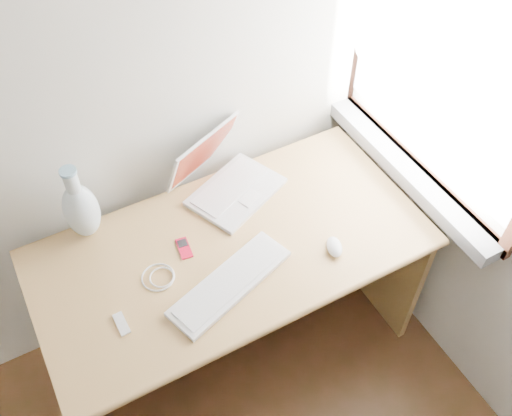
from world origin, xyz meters
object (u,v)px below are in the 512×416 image
external_keyboard (230,283)px  vase (81,209)px  desk (223,263)px  laptop (230,176)px

external_keyboard → vase: vase is taller
desk → external_keyboard: size_ratio=2.89×
laptop → vase: (-0.56, 0.04, 0.08)m
laptop → vase: 0.57m
desk → laptop: size_ratio=3.41×
laptop → vase: size_ratio=1.30×
laptop → vase: vase is taller
laptop → vase: bearing=152.6°
desk → laptop: 0.35m
external_keyboard → laptop: bearing=44.7°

